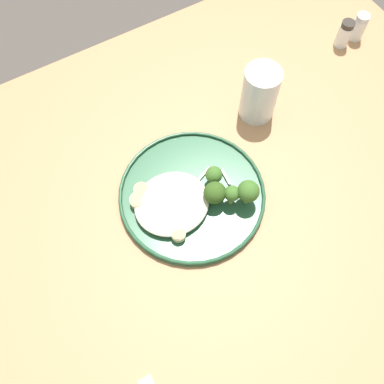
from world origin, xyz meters
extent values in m
plane|color=#47423D|center=(0.00, 0.00, 0.00)|extent=(6.00, 6.00, 0.00)
cube|color=#9E754C|center=(0.00, 0.00, 0.72)|extent=(1.40, 1.00, 0.04)
cube|color=olive|center=(-0.64, -0.44, 0.35)|extent=(0.06, 0.06, 0.70)
cylinder|color=#235133|center=(-0.02, -0.03, 0.74)|extent=(0.29, 0.29, 0.01)
torus|color=#204B2E|center=(-0.02, -0.03, 0.75)|extent=(0.29, 0.29, 0.01)
ellipsoid|color=beige|center=(0.03, -0.03, 0.76)|extent=(0.15, 0.13, 0.03)
cylinder|color=beige|center=(0.07, -0.09, 0.76)|extent=(0.03, 0.03, 0.02)
cylinder|color=#988766|center=(0.07, -0.09, 0.77)|extent=(0.03, 0.03, 0.00)
cylinder|color=beige|center=(0.08, -0.07, 0.76)|extent=(0.04, 0.04, 0.02)
cylinder|color=#988766|center=(0.08, -0.07, 0.77)|extent=(0.03, 0.03, 0.00)
cylinder|color=#E5C689|center=(0.01, -0.03, 0.76)|extent=(0.03, 0.03, 0.01)
cylinder|color=#958159|center=(0.01, -0.03, 0.77)|extent=(0.03, 0.03, 0.00)
cylinder|color=beige|center=(0.05, 0.03, 0.76)|extent=(0.03, 0.03, 0.01)
cylinder|color=#988766|center=(0.05, 0.03, 0.77)|extent=(0.02, 0.02, 0.00)
cylinder|color=beige|center=(0.04, -0.07, 0.76)|extent=(0.02, 0.02, 0.01)
cylinder|color=#988766|center=(0.04, -0.07, 0.77)|extent=(0.02, 0.02, 0.00)
cylinder|color=#E5C689|center=(0.06, -0.06, 0.76)|extent=(0.02, 0.02, 0.01)
cylinder|color=#958159|center=(0.06, -0.06, 0.77)|extent=(0.02, 0.02, 0.00)
cylinder|color=#7A994C|center=(-0.07, -0.04, 0.76)|extent=(0.01, 0.01, 0.02)
sphere|color=#386023|center=(-0.07, -0.04, 0.78)|extent=(0.03, 0.03, 0.03)
cylinder|color=#89A356|center=(-0.07, 0.02, 0.76)|extent=(0.01, 0.01, 0.03)
sphere|color=#386023|center=(-0.07, 0.02, 0.79)|extent=(0.03, 0.03, 0.03)
cylinder|color=#7A994C|center=(-0.10, 0.03, 0.76)|extent=(0.02, 0.02, 0.03)
sphere|color=#386023|center=(-0.10, 0.03, 0.79)|extent=(0.04, 0.04, 0.04)
cylinder|color=#89A356|center=(-0.05, 0.00, 0.76)|extent=(0.02, 0.02, 0.02)
sphere|color=#2D4C19|center=(-0.05, 0.00, 0.78)|extent=(0.04, 0.04, 0.04)
cube|color=silver|center=(-0.09, -0.03, 0.75)|extent=(0.01, 0.04, 0.00)
cube|color=silver|center=(-0.08, 0.00, 0.75)|extent=(0.03, 0.03, 0.00)
cube|color=silver|center=(-0.05, -0.06, 0.75)|extent=(0.05, 0.03, 0.00)
cylinder|color=silver|center=(-0.24, -0.14, 0.80)|extent=(0.08, 0.08, 0.12)
cylinder|color=silver|center=(-0.24, -0.14, 0.78)|extent=(0.07, 0.07, 0.08)
cylinder|color=white|center=(-0.58, -0.20, 0.77)|extent=(0.03, 0.03, 0.05)
cylinder|color=silver|center=(-0.58, -0.20, 0.80)|extent=(0.03, 0.03, 0.01)
cylinder|color=white|center=(-0.53, -0.20, 0.77)|extent=(0.03, 0.03, 0.05)
cylinder|color=#332D28|center=(-0.53, -0.20, 0.80)|extent=(0.03, 0.03, 0.01)
camera|label=1|loc=(0.17, 0.28, 1.50)|focal=39.63mm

